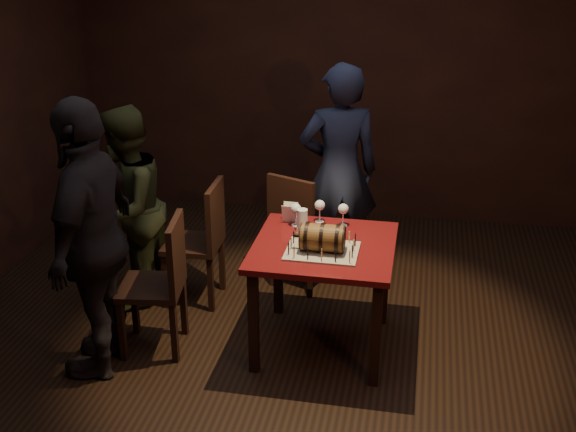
{
  "coord_description": "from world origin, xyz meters",
  "views": [
    {
      "loc": [
        0.76,
        -4.06,
        2.7
      ],
      "look_at": [
        -0.04,
        0.05,
        0.95
      ],
      "focal_mm": 45.0,
      "sensor_mm": 36.0,
      "label": 1
    }
  ],
  "objects": [
    {
      "name": "wine_glass_mid",
      "position": [
        0.11,
        0.46,
        0.87
      ],
      "size": [
        0.07,
        0.07,
        0.16
      ],
      "color": "silver",
      "rests_on": "pub_table"
    },
    {
      "name": "wine_glass_left",
      "position": [
        -0.04,
        0.36,
        0.87
      ],
      "size": [
        0.07,
        0.07,
        0.16
      ],
      "color": "silver",
      "rests_on": "pub_table"
    },
    {
      "name": "chair_left_front",
      "position": [
        -0.83,
        -0.12,
        0.52
      ],
      "size": [
        0.45,
        0.45,
        0.93
      ],
      "color": "black",
      "rests_on": "ground"
    },
    {
      "name": "room_shell",
      "position": [
        0.0,
        0.0,
        1.4
      ],
      "size": [
        5.04,
        5.04,
        2.8
      ],
      "color": "black",
      "rests_on": "ground"
    },
    {
      "name": "person_back",
      "position": [
        0.14,
        1.23,
        0.85
      ],
      "size": [
        0.71,
        0.57,
        1.71
      ],
      "primitive_type": "imported",
      "rotation": [
        0.0,
        0.0,
        3.44
      ],
      "color": "#1C2038",
      "rests_on": "ground"
    },
    {
      "name": "person_left_front",
      "position": [
        -1.15,
        -0.39,
        0.89
      ],
      "size": [
        0.48,
        1.06,
        1.77
      ],
      "primitive_type": "imported",
      "rotation": [
        0.0,
        0.0,
        -1.53
      ],
      "color": "black",
      "rests_on": "ground"
    },
    {
      "name": "chair_back",
      "position": [
        -0.12,
        0.89,
        0.52
      ],
      "size": [
        0.52,
        0.52,
        0.93
      ],
      "color": "black",
      "rests_on": "ground"
    },
    {
      "name": "chair_left_rear",
      "position": [
        -0.77,
        0.56,
        0.52
      ],
      "size": [
        0.41,
        0.41,
        0.93
      ],
      "color": "black",
      "rests_on": "ground"
    },
    {
      "name": "birthday_candles",
      "position": [
        0.19,
        -0.01,
        0.8
      ],
      "size": [
        0.4,
        0.3,
        0.09
      ],
      "color": "#E9D58B",
      "rests_on": "cake_board"
    },
    {
      "name": "pint_of_ale",
      "position": [
        0.01,
        0.29,
        0.82
      ],
      "size": [
        0.07,
        0.07,
        0.15
      ],
      "color": "silver",
      "rests_on": "pub_table"
    },
    {
      "name": "pub_table",
      "position": [
        0.19,
        0.1,
        0.64
      ],
      "size": [
        0.9,
        0.9,
        0.75
      ],
      "color": "#480C0F",
      "rests_on": "ground"
    },
    {
      "name": "menu_card",
      "position": [
        -0.09,
        0.42,
        0.81
      ],
      "size": [
        0.1,
        0.05,
        0.13
      ],
      "primitive_type": null,
      "color": "white",
      "rests_on": "pub_table"
    },
    {
      "name": "cake_board",
      "position": [
        0.19,
        -0.01,
        0.76
      ],
      "size": [
        0.45,
        0.35,
        0.01
      ],
      "primitive_type": "cube",
      "color": "gray",
      "rests_on": "pub_table"
    },
    {
      "name": "barrel_cake",
      "position": [
        0.19,
        -0.01,
        0.85
      ],
      "size": [
        0.33,
        0.19,
        0.19
      ],
      "color": "brown",
      "rests_on": "cake_board"
    },
    {
      "name": "wine_glass_right",
      "position": [
        0.27,
        0.42,
        0.87
      ],
      "size": [
        0.07,
        0.07,
        0.16
      ],
      "color": "silver",
      "rests_on": "pub_table"
    },
    {
      "name": "person_left_rear",
      "position": [
        -1.3,
        0.44,
        0.75
      ],
      "size": [
        0.61,
        0.76,
        1.49
      ],
      "primitive_type": "imported",
      "rotation": [
        0.0,
        0.0,
        -1.64
      ],
      "color": "#32361B",
      "rests_on": "ground"
    }
  ]
}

